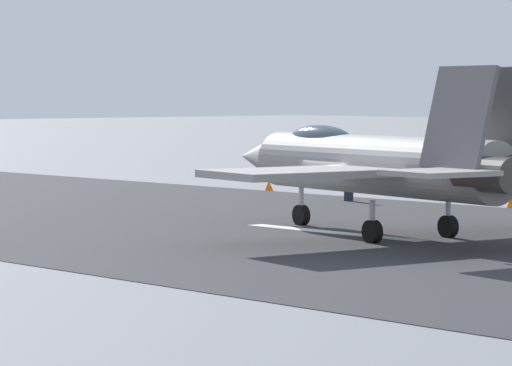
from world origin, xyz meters
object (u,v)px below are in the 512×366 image
(crew_person, at_px, (349,183))
(fighter_jet, at_px, (377,163))
(marker_cone_mid, at_px, (511,202))
(marker_cone_far, at_px, (269,185))

(crew_person, bearing_deg, fighter_jet, 136.05)
(marker_cone_mid, bearing_deg, fighter_jet, 106.34)
(crew_person, height_order, marker_cone_far, crew_person)
(crew_person, distance_m, marker_cone_far, 7.81)
(fighter_jet, relative_size, crew_person, 9.93)
(fighter_jet, distance_m, marker_cone_mid, 13.62)
(crew_person, relative_size, marker_cone_far, 3.01)
(marker_cone_mid, bearing_deg, marker_cone_far, 0.00)
(fighter_jet, relative_size, marker_cone_mid, 29.93)
(fighter_jet, bearing_deg, crew_person, -43.95)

